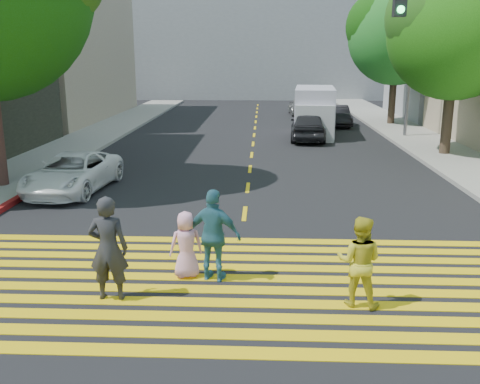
# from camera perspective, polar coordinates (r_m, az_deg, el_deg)

# --- Properties ---
(ground) EXTENTS (120.00, 120.00, 0.00)m
(ground) POSITION_cam_1_polar(r_m,az_deg,el_deg) (9.37, -0.81, -12.98)
(ground) COLOR black
(sidewalk_left) EXTENTS (3.00, 40.00, 0.15)m
(sidewalk_left) POSITION_cam_1_polar(r_m,az_deg,el_deg) (31.89, -14.01, 6.40)
(sidewalk_left) COLOR gray
(sidewalk_left) RESTS_ON ground
(sidewalk_right) EXTENTS (3.00, 60.00, 0.15)m
(sidewalk_right) POSITION_cam_1_polar(r_m,az_deg,el_deg) (25.00, 21.17, 3.72)
(sidewalk_right) COLOR gray
(sidewalk_right) RESTS_ON ground
(curb_red) EXTENTS (0.20, 8.00, 0.16)m
(curb_red) POSITION_cam_1_polar(r_m,az_deg,el_deg) (16.64, -23.99, -1.56)
(curb_red) COLOR maroon
(curb_red) RESTS_ON ground
(crosswalk) EXTENTS (13.40, 5.30, 0.01)m
(crosswalk) POSITION_cam_1_polar(r_m,az_deg,el_deg) (10.51, -0.41, -9.75)
(crosswalk) COLOR yellow
(crosswalk) RESTS_ON ground
(lane_line) EXTENTS (0.12, 34.40, 0.01)m
(lane_line) POSITION_cam_1_polar(r_m,az_deg,el_deg) (31.10, 1.56, 6.50)
(lane_line) COLOR yellow
(lane_line) RESTS_ON ground
(building_left_tan) EXTENTS (12.00, 16.00, 10.00)m
(building_left_tan) POSITION_cam_1_polar(r_m,az_deg,el_deg) (39.87, -22.70, 14.38)
(building_left_tan) COLOR tan
(building_left_tan) RESTS_ON ground
(building_right_grey) EXTENTS (10.00, 10.00, 10.00)m
(building_right_grey) POSITION_cam_1_polar(r_m,az_deg,el_deg) (40.96, 24.01, 14.23)
(building_right_grey) COLOR gray
(building_right_grey) RESTS_ON ground
(backdrop_block) EXTENTS (30.00, 8.00, 12.00)m
(backdrop_block) POSITION_cam_1_polar(r_m,az_deg,el_deg) (56.33, 2.06, 16.17)
(backdrop_block) COLOR gray
(backdrop_block) RESTS_ON ground
(tree_right_near) EXTENTS (6.39, 5.88, 8.15)m
(tree_right_near) POSITION_cam_1_polar(r_m,az_deg,el_deg) (24.70, 22.25, 16.23)
(tree_right_near) COLOR #423420
(tree_right_near) RESTS_ON ground
(tree_right_far) EXTENTS (7.28, 6.96, 8.42)m
(tree_right_far) POSITION_cam_1_polar(r_m,az_deg,el_deg) (34.72, 16.54, 16.16)
(tree_right_far) COLOR black
(tree_right_far) RESTS_ON ground
(pedestrian_man) EXTENTS (0.72, 0.48, 1.93)m
(pedestrian_man) POSITION_cam_1_polar(r_m,az_deg,el_deg) (9.85, -13.87, -5.87)
(pedestrian_man) COLOR #2A2A2E
(pedestrian_man) RESTS_ON ground
(pedestrian_woman) EXTENTS (0.94, 0.83, 1.64)m
(pedestrian_woman) POSITION_cam_1_polar(r_m,az_deg,el_deg) (9.61, 12.60, -7.26)
(pedestrian_woman) COLOR gold
(pedestrian_woman) RESTS_ON ground
(pedestrian_child) EXTENTS (0.76, 0.61, 1.35)m
(pedestrian_child) POSITION_cam_1_polar(r_m,az_deg,el_deg) (10.65, -5.77, -5.62)
(pedestrian_child) COLOR #F6A8CA
(pedestrian_child) RESTS_ON ground
(pedestrian_extra) EXTENTS (1.16, 0.72, 1.83)m
(pedestrian_extra) POSITION_cam_1_polar(r_m,az_deg,el_deg) (10.38, -2.77, -4.67)
(pedestrian_extra) COLOR teal
(pedestrian_extra) RESTS_ON ground
(white_sedan) EXTENTS (2.42, 4.58, 1.23)m
(white_sedan) POSITION_cam_1_polar(r_m,az_deg,el_deg) (18.08, -17.41, 1.98)
(white_sedan) COLOR white
(white_sedan) RESTS_ON ground
(dark_car_near) EXTENTS (2.02, 4.48, 1.49)m
(dark_car_near) POSITION_cam_1_polar(r_m,az_deg,el_deg) (28.00, 7.27, 7.03)
(dark_car_near) COLOR black
(dark_car_near) RESTS_ON ground
(silver_car) EXTENTS (1.85, 4.22, 1.21)m
(silver_car) POSITION_cam_1_polar(r_m,az_deg,el_deg) (39.95, 6.54, 9.04)
(silver_car) COLOR gray
(silver_car) RESTS_ON ground
(dark_car_parked) EXTENTS (1.42, 3.84, 1.25)m
(dark_car_parked) POSITION_cam_1_polar(r_m,az_deg,el_deg) (34.00, 10.34, 8.01)
(dark_car_parked) COLOR black
(dark_car_parked) RESTS_ON ground
(white_van) EXTENTS (2.47, 5.60, 2.57)m
(white_van) POSITION_cam_1_polar(r_m,az_deg,el_deg) (29.66, 7.94, 8.34)
(white_van) COLOR silver
(white_van) RESTS_ON ground
(street_lamp) EXTENTS (2.10, 0.25, 9.30)m
(street_lamp) POSITION_cam_1_polar(r_m,az_deg,el_deg) (29.54, 17.53, 15.80)
(street_lamp) COLOR slate
(street_lamp) RESTS_ON ground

